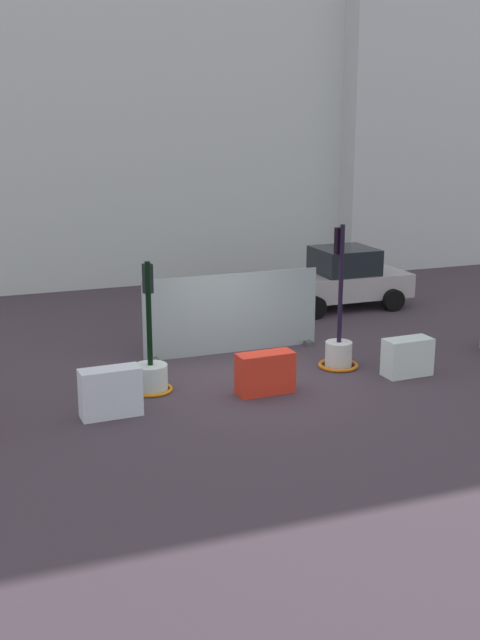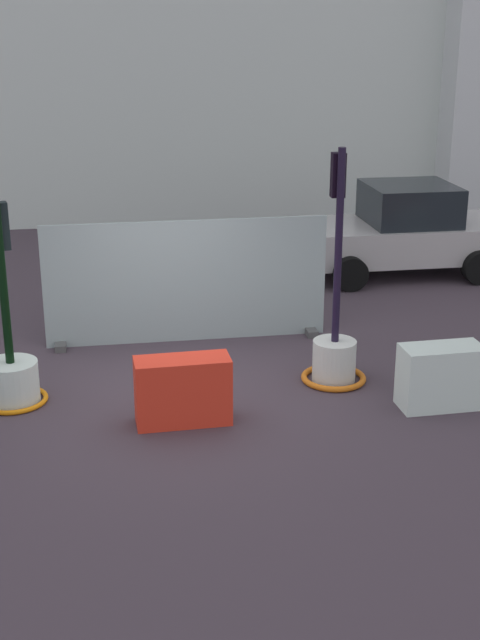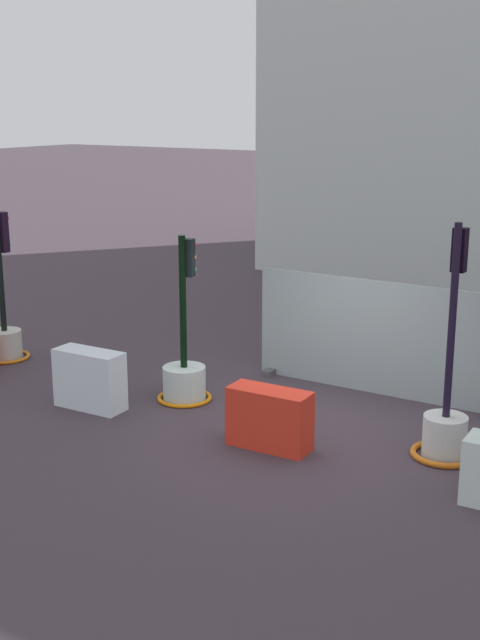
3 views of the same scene
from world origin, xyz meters
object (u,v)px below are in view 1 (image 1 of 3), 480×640
at_px(traffic_light_1, 151,369).
at_px(traffic_light_2, 339,344).
at_px(construction_barrier_1, 111,392).
at_px(car_silver_hatchback, 340,279).
at_px(construction_barrier_3, 407,357).
at_px(construction_barrier_2, 265,373).

relative_size(traffic_light_1, traffic_light_2, 0.84).
height_order(traffic_light_1, construction_barrier_1, traffic_light_1).
bearing_deg(car_silver_hatchback, construction_barrier_3, -104.47).
height_order(traffic_light_2, construction_barrier_2, traffic_light_2).
xyz_separation_m(traffic_light_2, car_silver_hatchback, (2.58, 4.83, 0.27)).
bearing_deg(traffic_light_1, traffic_light_2, 0.20).
distance_m(construction_barrier_2, car_silver_hatchback, 7.43).
bearing_deg(car_silver_hatchback, traffic_light_1, -144.20).
height_order(construction_barrier_2, construction_barrier_3, construction_barrier_2).
bearing_deg(traffic_light_1, car_silver_hatchback, 35.80).
bearing_deg(traffic_light_2, construction_barrier_3, -42.84).
bearing_deg(traffic_light_2, car_silver_hatchback, 61.88).
bearing_deg(construction_barrier_1, car_silver_hatchback, 37.29).
distance_m(construction_barrier_1, car_silver_hatchback, 9.72).
height_order(traffic_light_2, construction_barrier_3, traffic_light_2).
bearing_deg(car_silver_hatchback, traffic_light_2, -118.12).
height_order(traffic_light_1, car_silver_hatchback, traffic_light_1).
distance_m(traffic_light_2, car_silver_hatchback, 5.48).
bearing_deg(construction_barrier_3, construction_barrier_2, 178.90).
distance_m(traffic_light_2, construction_barrier_1, 5.25).
bearing_deg(construction_barrier_2, traffic_light_1, 155.66).
relative_size(construction_barrier_1, car_silver_hatchback, 0.28).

